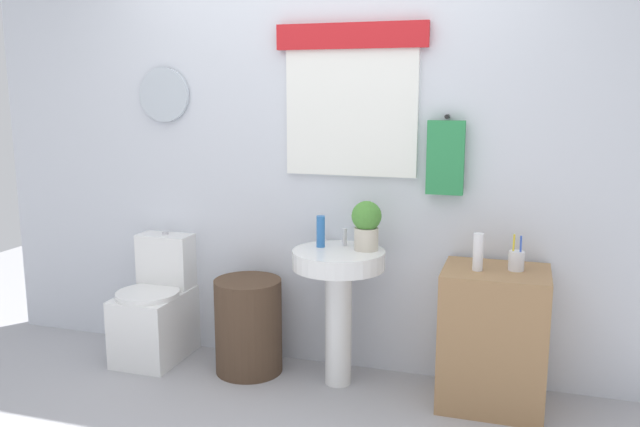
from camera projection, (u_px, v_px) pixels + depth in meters
name	position (u px, v px, depth m)	size (l,w,h in m)	color
back_wall	(325.00, 149.00, 3.82)	(4.40, 0.18, 2.60)	silver
toilet	(157.00, 311.00, 4.06)	(0.38, 0.51, 0.77)	white
laundry_hamper	(248.00, 326.00, 3.84)	(0.39, 0.39, 0.56)	#4C3828
pedestal_sink	(339.00, 284.00, 3.62)	(0.51, 0.51, 0.78)	white
faucet	(345.00, 237.00, 3.69)	(0.03, 0.03, 0.10)	silver
wooden_cabinet	(493.00, 338.00, 3.42)	(0.54, 0.44, 0.74)	#9E754C
soap_bottle	(321.00, 231.00, 3.66)	(0.05, 0.05, 0.18)	#2D6BB7
potted_plant	(366.00, 223.00, 3.58)	(0.17, 0.17, 0.27)	beige
lotion_bottle	(478.00, 252.00, 3.32)	(0.05, 0.05, 0.19)	white
toothbrush_cup	(516.00, 260.00, 3.33)	(0.08, 0.08, 0.19)	silver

